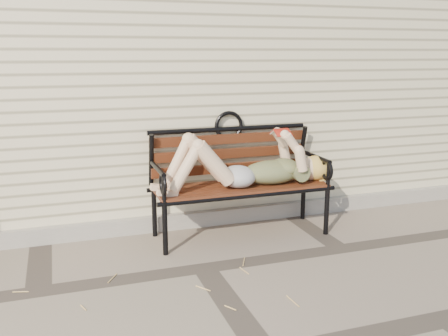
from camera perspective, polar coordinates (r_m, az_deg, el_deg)
name	(u,v)px	position (r m, az deg, el deg)	size (l,w,h in m)	color
ground	(204,268)	(4.07, -2.27, -11.36)	(80.00, 80.00, 0.00)	#79695D
house_wall	(137,67)	(6.64, -9.92, 11.31)	(8.00, 4.00, 3.00)	beige
foundation_strip	(176,221)	(4.92, -5.51, -6.08)	(8.00, 0.10, 0.15)	#A6A196
garden_bench	(237,167)	(4.67, 1.51, 0.14)	(1.76, 0.70, 1.14)	black
reading_woman	(244,166)	(4.54, 2.29, 0.25)	(1.66, 0.38, 0.52)	#0B344D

